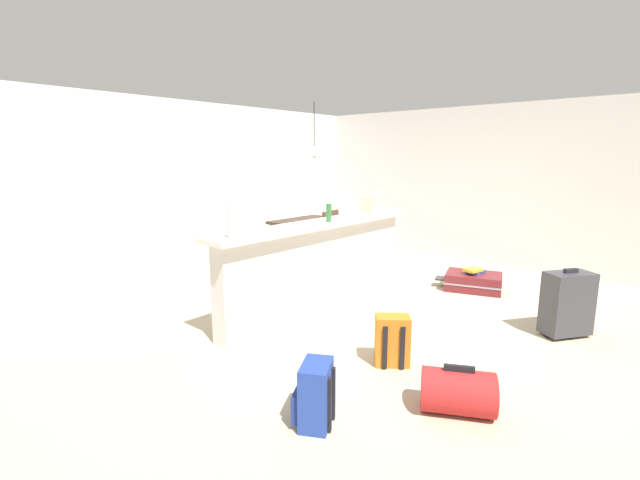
{
  "coord_description": "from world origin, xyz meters",
  "views": [
    {
      "loc": [
        -4.04,
        -2.75,
        1.71
      ],
      "look_at": [
        -0.2,
        0.62,
        0.74
      ],
      "focal_mm": 24.75,
      "sensor_mm": 36.0,
      "label": 1
    }
  ],
  "objects": [
    {
      "name": "bottle_clear",
      "position": [
        -1.7,
        0.32,
        1.15
      ],
      "size": [
        0.07,
        0.07,
        0.29
      ],
      "primitive_type": "cylinder",
      "color": "silver",
      "rests_on": "bar_countertop"
    },
    {
      "name": "dining_table",
      "position": [
        0.93,
        1.82,
        0.65
      ],
      "size": [
        1.1,
        0.8,
        0.74
      ],
      "color": "#332319",
      "rests_on": "ground_plane"
    },
    {
      "name": "bar_countertop",
      "position": [
        -0.41,
        0.42,
        0.98
      ],
      "size": [
        2.96,
        0.4,
        0.05
      ],
      "primitive_type": "cube",
      "color": "white",
      "rests_on": "partition_half_wall"
    },
    {
      "name": "partition_half_wall",
      "position": [
        -0.41,
        0.42,
        0.48
      ],
      "size": [
        2.8,
        0.2,
        0.95
      ],
      "primitive_type": "cube",
      "color": "silver",
      "rests_on": "ground_plane"
    },
    {
      "name": "bottle_white",
      "position": [
        0.79,
        0.45,
        1.15
      ],
      "size": [
        0.06,
        0.06,
        0.3
      ],
      "primitive_type": "cylinder",
      "color": "silver",
      "rests_on": "bar_countertop"
    },
    {
      "name": "suitcase_flat_maroon",
      "position": [
        1.42,
        -0.61,
        0.11
      ],
      "size": [
        0.69,
        0.89,
        0.22
      ],
      "color": "maroon",
      "rests_on": "ground_plane"
    },
    {
      "name": "bottle_green",
      "position": [
        -0.37,
        0.34,
        1.1
      ],
      "size": [
        0.06,
        0.06,
        0.2
      ],
      "primitive_type": "cylinder",
      "color": "#2D6B38",
      "rests_on": "bar_countertop"
    },
    {
      "name": "duffel_bag_red",
      "position": [
        -1.38,
        -1.65,
        0.15
      ],
      "size": [
        0.49,
        0.57,
        0.34
      ],
      "color": "red",
      "rests_on": "ground_plane"
    },
    {
      "name": "backpack_blue",
      "position": [
        -2.11,
        -1.02,
        0.2
      ],
      "size": [
        0.33,
        0.32,
        0.42
      ],
      "color": "#233D93",
      "rests_on": "ground_plane"
    },
    {
      "name": "wall_right",
      "position": [
        3.05,
        0.3,
        1.25
      ],
      "size": [
        0.1,
        6.0,
        2.5
      ],
      "primitive_type": "cube",
      "color": "silver",
      "rests_on": "ground_plane"
    },
    {
      "name": "suitcase_upright_charcoal",
      "position": [
        0.54,
        -1.87,
        0.33
      ],
      "size": [
        0.5,
        0.45,
        0.67
      ],
      "color": "#38383D",
      "rests_on": "ground_plane"
    },
    {
      "name": "pendant_lamp",
      "position": [
        0.94,
        1.73,
        1.79
      ],
      "size": [
        0.34,
        0.34,
        0.82
      ],
      "color": "black"
    },
    {
      "name": "backpack_orange",
      "position": [
        -1.06,
        -0.93,
        0.2
      ],
      "size": [
        0.34,
        0.34,
        0.42
      ],
      "color": "orange",
      "rests_on": "ground_plane"
    },
    {
      "name": "ground_plane",
      "position": [
        0.0,
        0.0,
        -0.03
      ],
      "size": [
        13.0,
        13.0,
        0.05
      ],
      "primitive_type": "cube",
      "color": "#BCAD8E"
    },
    {
      "name": "grocery_bag",
      "position": [
        0.57,
        0.41,
        1.11
      ],
      "size": [
        0.26,
        0.18,
        0.22
      ],
      "primitive_type": "cube",
      "color": "beige",
      "rests_on": "bar_countertop"
    },
    {
      "name": "dining_chair_near_partition",
      "position": [
        0.87,
        1.24,
        0.52
      ],
      "size": [
        0.45,
        0.45,
        0.93
      ],
      "color": "#4C331E",
      "rests_on": "ground_plane"
    },
    {
      "name": "wall_back",
      "position": [
        0.0,
        3.05,
        1.25
      ],
      "size": [
        6.6,
        0.1,
        2.5
      ],
      "primitive_type": "cube",
      "color": "silver",
      "rests_on": "ground_plane"
    },
    {
      "name": "book_stack",
      "position": [
        1.42,
        -0.61,
        0.26
      ],
      "size": [
        0.33,
        0.21,
        0.08
      ],
      "color": "#334C99",
      "rests_on": "suitcase_flat_maroon"
    }
  ]
}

